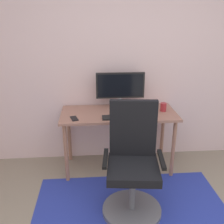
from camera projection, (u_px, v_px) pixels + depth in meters
wall_back at (125, 61)px, 3.28m from camera, size 6.00×0.10×2.60m
area_rug at (130, 205)px, 2.69m from camera, size 1.95×1.05×0.01m
desk at (119, 119)px, 3.14m from camera, size 1.38×0.60×0.76m
monitor at (120, 87)px, 3.17m from camera, size 0.59×0.18×0.45m
keyboard at (121, 117)px, 2.93m from camera, size 0.43×0.13×0.02m
computer_mouse at (150, 116)px, 2.95m from camera, size 0.06×0.10×0.03m
coffee_cup at (163, 107)px, 3.14m from camera, size 0.07×0.07×0.10m
cell_phone at (74, 118)px, 2.91m from camera, size 0.10×0.15×0.01m
office_chair at (133, 171)px, 2.50m from camera, size 0.59×0.58×1.11m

